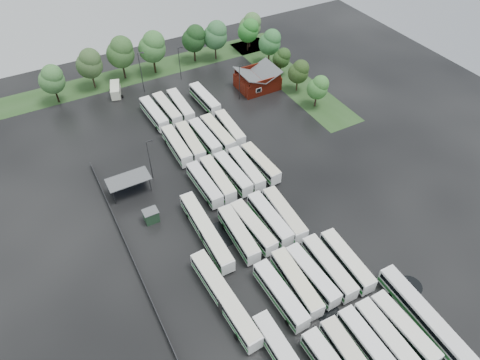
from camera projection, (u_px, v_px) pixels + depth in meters
ground at (262, 234)px, 76.63m from camera, size 160.00×160.00×0.00m
brick_building at (257, 81)px, 110.66m from camera, size 10.07×8.60×5.39m
wash_shed at (128, 180)px, 82.52m from camera, size 8.20×4.20×3.58m
utility_hut at (151, 216)px, 78.07m from camera, size 2.70×2.20×2.62m
grass_strip_north at (148, 71)px, 118.26m from camera, size 80.00×10.00×0.01m
grass_strip_east at (289, 78)px, 115.43m from camera, size 10.00×50.00×0.01m
west_fence at (128, 249)px, 73.58m from camera, size 0.10×50.00×1.20m
bus_r0c1 at (351, 359)px, 58.55m from camera, size 2.96×12.07×3.34m
bus_r0c2 at (370, 347)px, 59.84m from camera, size 2.63×11.94×3.32m
bus_r0c3 at (387, 339)px, 60.64m from camera, size 2.77×12.16×3.37m
bus_r0c4 at (403, 329)px, 61.80m from camera, size 2.75×11.82×3.28m
bus_r1c0 at (280, 295)px, 65.77m from camera, size 2.88×12.09×3.35m
bus_r1c1 at (296, 282)px, 67.30m from camera, size 3.10×12.24×3.38m
bus_r1c2 at (312, 275)px, 68.38m from camera, size 2.89×11.74×3.24m
bus_r1c3 at (329, 267)px, 69.36m from camera, size 2.86×12.20×3.38m
bus_r1c4 at (347, 261)px, 70.33m from camera, size 2.99×12.03×3.32m
bus_r2c0 at (238, 234)px, 74.41m from camera, size 2.96×12.04×3.33m
bus_r2c1 at (253, 227)px, 75.53m from camera, size 3.12×12.01×3.31m
bus_r2c2 at (270, 219)px, 76.88m from camera, size 2.59×12.02×3.34m
bus_r2c3 at (284, 214)px, 77.62m from camera, size 3.18×12.31×3.40m
bus_r3c0 at (204, 184)px, 83.34m from camera, size 2.69×11.69×3.24m
bus_r3c1 at (218, 179)px, 84.38m from camera, size 2.80×12.03×3.33m
bus_r3c2 at (233, 173)px, 85.55m from camera, size 2.86×11.83×3.27m
bus_r3c3 at (246, 169)px, 86.51m from camera, size 2.78×11.86×3.29m
bus_r3c4 at (260, 163)px, 87.86m from camera, size 2.97×11.62×3.21m
bus_r4c0 at (177, 145)px, 91.83m from camera, size 2.76×12.07×3.35m
bus_r4c1 at (190, 142)px, 92.71m from camera, size 3.17×12.23×3.37m
bus_r4c2 at (205, 137)px, 93.93m from camera, size 2.71×11.83×3.28m
bus_r4c3 at (218, 133)px, 94.87m from camera, size 2.89×12.22×3.38m
bus_r4c4 at (230, 128)px, 96.37m from camera, size 2.93×11.64×3.21m
bus_r5c0 at (154, 114)px, 100.34m from camera, size 3.03×12.08×3.34m
bus_r5c1 at (167, 109)px, 101.68m from camera, size 2.99×12.08×3.34m
bus_r5c2 at (181, 106)px, 102.63m from camera, size 2.87×12.20×3.38m
bus_r5c4 at (205, 99)px, 104.78m from camera, size 2.99×12.22×3.38m
artic_bus_west_b at (206, 231)px, 74.86m from camera, size 2.83×17.86×3.31m
artic_bus_west_c at (225, 298)px, 65.33m from camera, size 3.38×18.01×3.32m
artic_bus_east at (425, 318)px, 62.96m from camera, size 3.05×17.98×3.32m
minibus at (115, 90)px, 108.50m from camera, size 3.93×6.59×2.71m
tree_north_0 at (52, 79)px, 102.55m from camera, size 6.16×6.16×10.20m
tree_north_1 at (90, 63)px, 107.15m from camera, size 6.57×6.57×10.88m
tree_north_2 at (121, 52)px, 110.14m from camera, size 7.16×7.16×11.86m
tree_north_3 at (153, 46)px, 112.20m from camera, size 7.19×7.19×11.92m
tree_north_4 at (194, 38)px, 117.39m from camera, size 6.45×6.45×10.68m
tree_north_5 at (216, 35)px, 118.15m from camera, size 6.77×6.77×11.21m
tree_north_6 at (251, 25)px, 123.66m from camera, size 6.32×6.32×10.47m
tree_east_0 at (318, 87)px, 102.07m from camera, size 5.06×5.06×8.37m
tree_east_1 at (299, 71)px, 107.15m from camera, size 5.17×5.17×8.56m
tree_east_2 at (282, 58)px, 113.46m from camera, size 4.63×4.61×7.63m
tree_east_3 at (270, 42)px, 116.71m from camera, size 6.05×6.05×10.02m
tree_east_4 at (249, 30)px, 122.40m from camera, size 5.86×5.85×9.68m
lamp_post_ne at (240, 80)px, 104.43m from camera, size 1.42×0.28×9.21m
lamp_post_nw at (150, 157)px, 83.41m from camera, size 1.46×0.29×9.51m
lamp_post_back_w at (141, 70)px, 106.34m from camera, size 1.65×0.32×10.74m
lamp_post_back_e at (180, 61)px, 111.39m from camera, size 1.40×0.27×9.07m
puddle_0 at (327, 312)px, 65.65m from camera, size 3.97×3.97×0.01m
puddle_1 at (383, 305)px, 66.53m from camera, size 3.94×3.94×0.01m
puddle_2 at (222, 234)px, 76.68m from camera, size 6.03×6.03×0.01m
puddle_3 at (272, 229)px, 77.48m from camera, size 3.77×3.77×0.01m
puddle_4 at (410, 286)px, 69.00m from camera, size 3.89×3.89×0.01m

